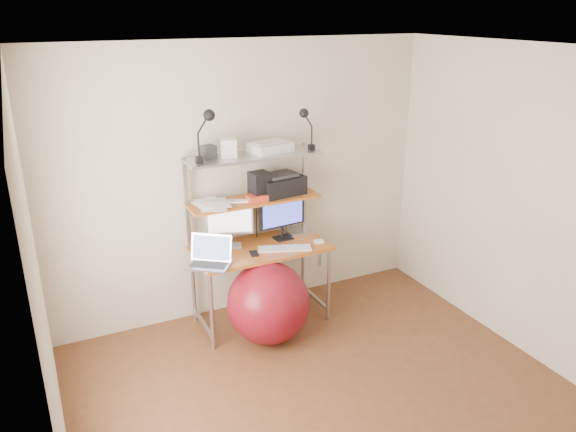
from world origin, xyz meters
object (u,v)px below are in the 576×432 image
object	(u,v)px
monitor_silver	(229,220)
laptop	(210,258)
printer	(280,184)
exercise_ball	(268,303)

from	to	relation	value
monitor_silver	laptop	bearing A→B (deg)	-116.40
printer	exercise_ball	world-z (taller)	printer
printer	exercise_ball	xyz separation A→B (m)	(-0.34, -0.48, -0.88)
monitor_silver	laptop	size ratio (longest dim) A/B	1.05
monitor_silver	printer	bearing A→B (deg)	21.20
laptop	printer	bearing A→B (deg)	56.93
monitor_silver	laptop	world-z (taller)	monitor_silver
exercise_ball	printer	bearing A→B (deg)	54.45
monitor_silver	exercise_ball	xyz separation A→B (m)	(0.16, -0.46, -0.63)
printer	exercise_ball	bearing A→B (deg)	-132.95
monitor_silver	printer	size ratio (longest dim) A/B	1.07
laptop	exercise_ball	xyz separation A→B (m)	(0.44, -0.18, -0.43)
monitor_silver	exercise_ball	distance (m)	0.80
laptop	exercise_ball	size ratio (longest dim) A/B	0.62
laptop	printer	world-z (taller)	printer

